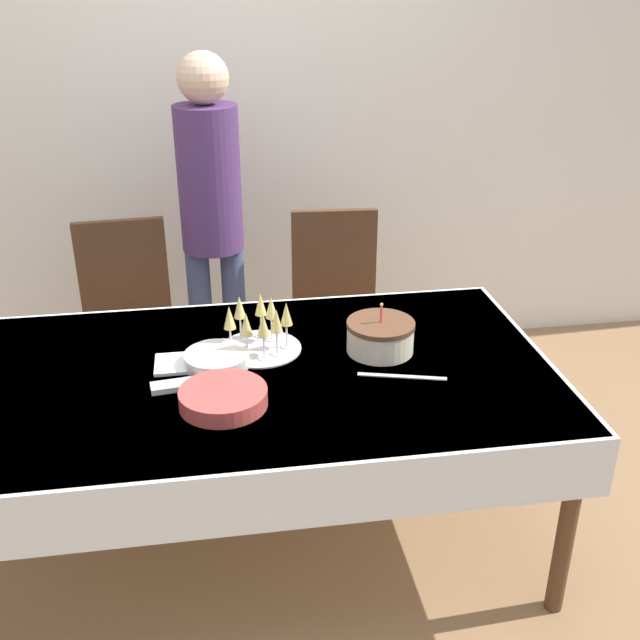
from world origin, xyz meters
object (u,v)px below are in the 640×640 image
at_px(dining_chair_far_left, 128,320).
at_px(birthday_cake, 380,336).
at_px(plate_stack_main, 223,398).
at_px(plate_stack_dessert, 217,359).
at_px(dining_chair_far_right, 336,306).
at_px(champagne_tray, 259,325).
at_px(person_standing, 211,206).

xyz_separation_m(dining_chair_far_left, birthday_cake, (0.97, -0.83, 0.25)).
relative_size(birthday_cake, plate_stack_main, 0.87).
bearing_deg(dining_chair_far_left, plate_stack_dessert, -65.60).
relative_size(birthday_cake, plate_stack_dessert, 1.08).
height_order(dining_chair_far_right, birthday_cake, dining_chair_far_right).
bearing_deg(dining_chair_far_left, dining_chair_far_right, 0.00).
height_order(dining_chair_far_right, plate_stack_main, dining_chair_far_right).
height_order(dining_chair_far_left, champagne_tray, dining_chair_far_left).
bearing_deg(dining_chair_far_right, birthday_cake, -89.20).
relative_size(birthday_cake, person_standing, 0.15).
xyz_separation_m(dining_chair_far_left, person_standing, (0.40, 0.14, 0.47)).
xyz_separation_m(dining_chair_far_left, plate_stack_dessert, (0.38, -0.85, 0.22)).
distance_m(plate_stack_main, person_standing, 1.27).
bearing_deg(birthday_cake, dining_chair_far_left, 139.52).
bearing_deg(dining_chair_far_right, plate_stack_main, -116.76).
height_order(champagne_tray, person_standing, person_standing).
bearing_deg(champagne_tray, plate_stack_dessert, -147.34).
xyz_separation_m(dining_chair_far_right, plate_stack_main, (-0.56, -1.11, 0.22)).
height_order(plate_stack_dessert, person_standing, person_standing).
bearing_deg(birthday_cake, champagne_tray, 169.34).
distance_m(dining_chair_far_left, person_standing, 0.64).
distance_m(dining_chair_far_right, plate_stack_dessert, 1.04).
bearing_deg(champagne_tray, birthday_cake, -10.66).
xyz_separation_m(plate_stack_dessert, person_standing, (0.02, 0.99, 0.26)).
relative_size(plate_stack_dessert, person_standing, 0.13).
xyz_separation_m(dining_chair_far_right, person_standing, (-0.55, 0.14, 0.47)).
height_order(birthday_cake, plate_stack_dessert, birthday_cake).
bearing_deg(plate_stack_dessert, person_standing, 88.80).
height_order(birthday_cake, plate_stack_main, birthday_cake).
distance_m(birthday_cake, person_standing, 1.14).
bearing_deg(plate_stack_dessert, dining_chair_far_right, 56.00).
height_order(champagne_tray, plate_stack_main, champagne_tray).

